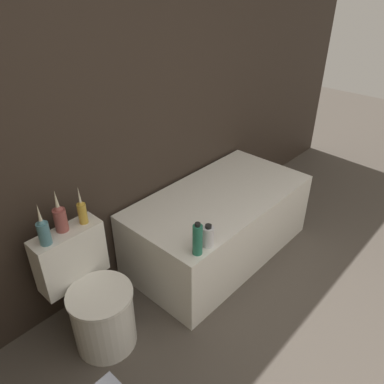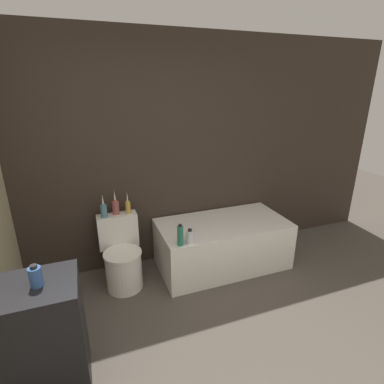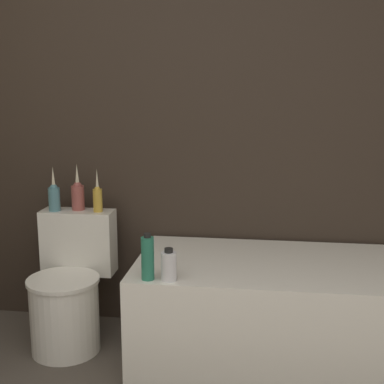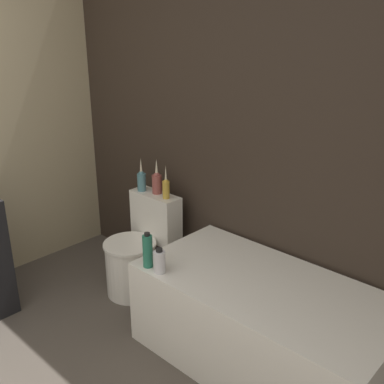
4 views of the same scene
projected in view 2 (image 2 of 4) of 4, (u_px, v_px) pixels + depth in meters
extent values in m
cube|color=#332821|center=(146.00, 156.00, 3.33)|extent=(6.40, 0.06, 2.60)
cube|color=white|center=(222.00, 243.00, 3.54)|extent=(1.49, 0.77, 0.55)
cube|color=#B7BCC6|center=(223.00, 223.00, 3.45)|extent=(1.29, 0.57, 0.01)
cylinder|color=white|center=(124.00, 271.00, 3.15)|extent=(0.38, 0.38, 0.40)
cylinder|color=white|center=(122.00, 253.00, 3.08)|extent=(0.39, 0.39, 0.02)
cube|color=white|center=(118.00, 230.00, 3.27)|extent=(0.42, 0.16, 0.37)
cube|color=black|center=(39.00, 339.00, 2.02)|extent=(0.59, 0.46, 0.85)
cylinder|color=#335999|center=(36.00, 277.00, 1.86)|extent=(0.08, 0.08, 0.13)
cylinder|color=black|center=(33.00, 267.00, 1.84)|extent=(0.04, 0.04, 0.02)
cylinder|color=teal|center=(104.00, 211.00, 3.12)|extent=(0.07, 0.07, 0.14)
sphere|color=teal|center=(103.00, 205.00, 3.10)|extent=(0.04, 0.04, 0.04)
cone|color=beige|center=(103.00, 200.00, 3.08)|extent=(0.02, 0.02, 0.12)
cylinder|color=#994C47|center=(116.00, 208.00, 3.20)|extent=(0.07, 0.07, 0.14)
sphere|color=#994C47|center=(115.00, 202.00, 3.18)|extent=(0.05, 0.05, 0.05)
cone|color=beige|center=(115.00, 196.00, 3.16)|extent=(0.03, 0.03, 0.13)
cylinder|color=gold|center=(128.00, 208.00, 3.22)|extent=(0.05, 0.05, 0.13)
sphere|color=gold|center=(128.00, 202.00, 3.20)|extent=(0.03, 0.03, 0.03)
cone|color=beige|center=(127.00, 197.00, 3.18)|extent=(0.02, 0.02, 0.12)
cylinder|color=#267259|center=(180.00, 236.00, 2.92)|extent=(0.06, 0.06, 0.21)
cylinder|color=black|center=(180.00, 225.00, 2.88)|extent=(0.03, 0.03, 0.02)
cylinder|color=silver|center=(190.00, 237.00, 2.97)|extent=(0.07, 0.07, 0.14)
cylinder|color=black|center=(190.00, 230.00, 2.94)|extent=(0.04, 0.04, 0.02)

